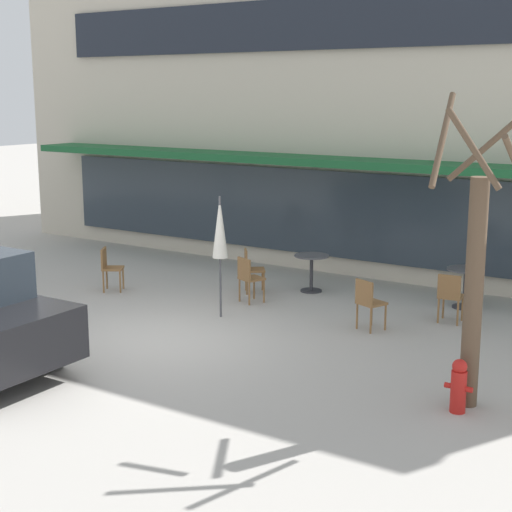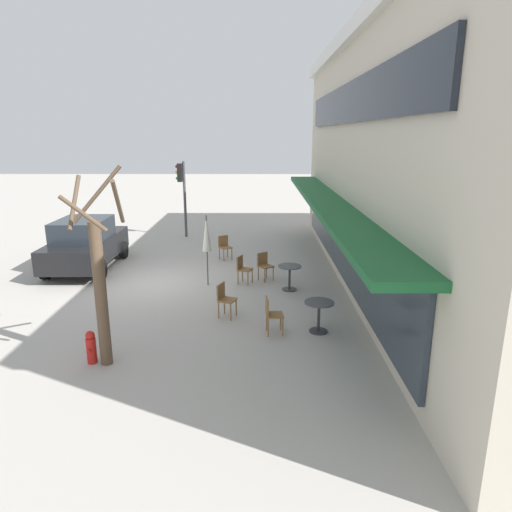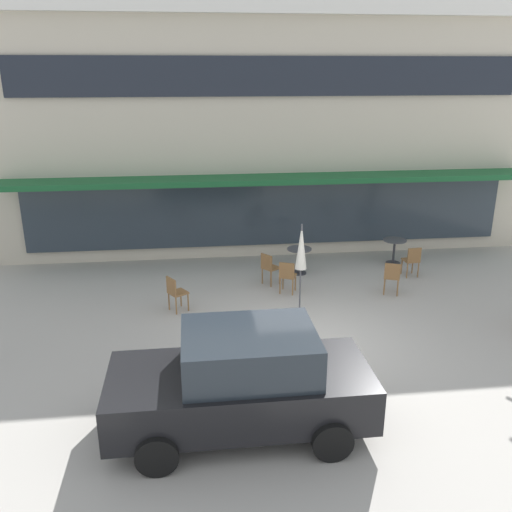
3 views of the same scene
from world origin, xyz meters
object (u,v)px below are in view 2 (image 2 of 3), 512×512
Objects in this scene: cafe_chair_2 at (225,246)px; fire_hydrant at (91,347)px; cafe_chair_3 at (225,298)px; parked_sedan at (85,244)px; cafe_chair_0 at (243,268)px; cafe_chair_1 at (264,264)px; cafe_table_near_wall at (290,274)px; traffic_light_pole at (182,186)px; cafe_table_streetside at (319,312)px; cafe_chair_4 at (271,313)px; patio_umbrella_green_folded at (207,234)px; street_tree at (100,281)px.

fire_hydrant is at bearing -15.11° from cafe_chair_2.
parked_sedan is (-4.40, -5.14, 0.35)m from cafe_chair_3.
cafe_chair_2 is at bearing -164.92° from cafe_chair_0.
parked_sedan is at bearing -101.93° from cafe_chair_1.
traffic_light_pole reaches higher than cafe_table_near_wall.
cafe_table_streetside is 0.18× the size of parked_sedan.
parked_sedan reaches higher than cafe_chair_4.
patio_umbrella_green_folded is 2.47× the size of cafe_chair_0.
cafe_table_streetside is 4.97m from street_tree.
street_tree reaches higher than cafe_chair_3.
patio_umbrella_green_folded is at bearing -152.39° from cafe_chair_4.
traffic_light_pole is (-3.87, -2.14, 1.77)m from cafe_chair_2.
patio_umbrella_green_folded is 0.65× the size of traffic_light_pole.
parked_sedan is at bearing -107.07° from cafe_chair_0.
cafe_chair_4 is 3.92m from street_tree.
cafe_chair_4 is 11.25m from traffic_light_pole.
cafe_table_near_wall is at bearing 139.41° from cafe_chair_3.
cafe_table_near_wall is at bearing 67.36° from cafe_chair_0.
patio_umbrella_green_folded is 1.56m from cafe_chair_0.
cafe_chair_0 is 5.94m from fire_hydrant.
patio_umbrella_green_folded is 0.55× the size of street_tree.
cafe_table_near_wall is 1.08× the size of fire_hydrant.
cafe_table_near_wall is at bearing 138.39° from street_tree.
cafe_chair_3 is 1.00× the size of cafe_chair_4.
cafe_table_near_wall is 2.79m from patio_umbrella_green_folded.
cafe_table_streetside is at bearing 95.34° from cafe_chair_4.
cafe_table_streetside is at bearing 17.19° from cafe_chair_1.
traffic_light_pole is (-5.06, 2.61, 1.42)m from parked_sedan.
cafe_chair_2 is (-2.50, -1.46, 0.00)m from cafe_chair_1.
cafe_chair_4 is 0.21× the size of parked_sedan.
traffic_light_pole is at bearing -155.04° from cafe_table_streetside.
cafe_chair_0 is 1.00× the size of cafe_chair_4.
cafe_chair_4 is 1.26× the size of fire_hydrant.
cafe_chair_3 is (3.09, -1.06, 0.00)m from cafe_chair_1.
street_tree is (6.86, 2.89, 0.89)m from parked_sedan.
cafe_chair_2 is 0.22× the size of street_tree.
parked_sedan is at bearing -157.20° from street_tree.
street_tree reaches higher than traffic_light_pole.
cafe_chair_0 is 5.79m from parked_sedan.
street_tree is at bearing -30.85° from cafe_chair_1.
cafe_table_near_wall is 0.35× the size of patio_umbrella_green_folded.
street_tree reaches higher than cafe_table_streetside.
traffic_light_pole is (-6.88, -1.82, 0.67)m from patio_umbrella_green_folded.
cafe_chair_1 is 7.53m from traffic_light_pole.
cafe_chair_3 is 3.57m from street_tree.
cafe_chair_0 is 0.21× the size of parked_sedan.
cafe_chair_3 is at bearing -18.95° from cafe_chair_1.
patio_umbrella_green_folded reaches higher than cafe_chair_2.
cafe_chair_2 reaches higher than cafe_table_streetside.
parked_sedan is at bearing -125.52° from cafe_table_streetside.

